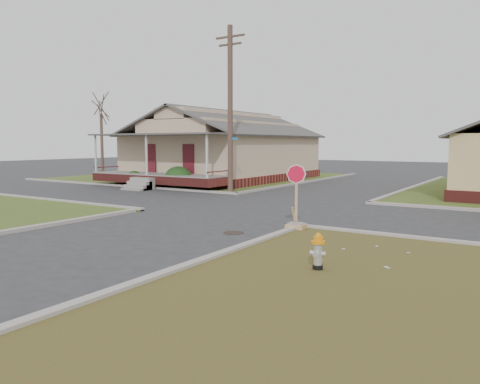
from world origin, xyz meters
The scene contains 11 objects.
ground centered at (0.00, 0.00, 0.00)m, with size 120.00×120.00×0.00m, color #2C2C2F.
verge_far_left centered at (-13.00, 18.00, 0.03)m, with size 19.00×19.00×0.05m, color #384E1B.
curbs centered at (0.00, 5.00, 0.00)m, with size 80.00×40.00×0.12m, color #9E958F, non-canonical shape.
manhole centered at (2.20, -0.50, 0.01)m, with size 0.64×0.64×0.01m, color black.
corner_house centered at (-10.00, 16.68, 2.28)m, with size 10.10×15.50×5.30m.
utility_pole centered at (-4.20, 8.90, 4.66)m, with size 1.80×0.28×9.00m.
tree_far_left centered at (-18.00, 12.00, 2.50)m, with size 0.22×0.22×4.90m, color #442E27.
fire_hydrant centered at (6.13, -3.15, 0.49)m, with size 0.30×0.30×0.80m.
stop_sign centered at (3.60, 1.01, 0.49)m, with size 0.58×0.57×2.06m.
hedge_left centered at (-11.93, 9.31, 0.54)m, with size 1.28×1.05×0.98m, color #1A3B15.
hedge_right centered at (-8.38, 9.46, 0.67)m, with size 1.61×1.32×1.23m, color #1A3B15.
Camera 1 is at (10.03, -12.37, 2.77)m, focal length 35.00 mm.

